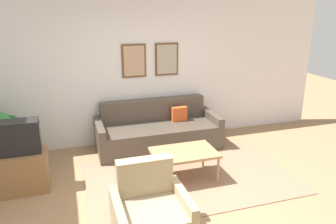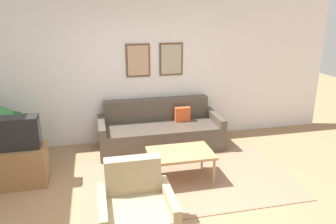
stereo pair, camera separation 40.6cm
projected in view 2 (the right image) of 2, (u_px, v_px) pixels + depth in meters
ground_plane at (156, 213)px, 4.14m from camera, size 16.00×16.00×0.00m
area_rug at (186, 178)px, 4.96m from camera, size 3.09×1.94×0.01m
wall_back at (130, 71)px, 6.02m from camera, size 8.00×0.09×2.70m
couch at (160, 132)px, 6.01m from camera, size 2.21×0.90×0.84m
coffee_table at (180, 154)px, 4.80m from camera, size 0.94×0.62×0.46m
tv_stand at (17, 166)px, 4.73m from camera, size 0.83×0.47×0.57m
tv at (12, 133)px, 4.57m from camera, size 0.73×0.28×0.46m
armchair at (137, 214)px, 3.64m from camera, size 0.82×0.76×0.85m
potted_plant_by_window at (14, 129)px, 5.38m from camera, size 0.57×0.57×0.86m
potted_plant_small at (4, 139)px, 5.05m from camera, size 0.54×0.54×0.83m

